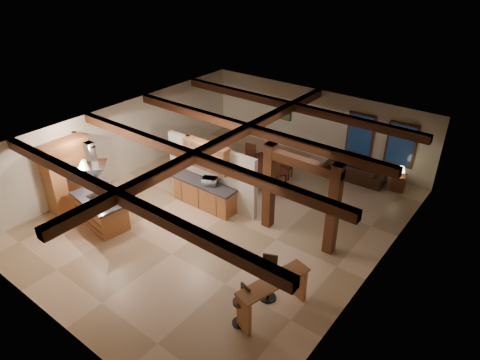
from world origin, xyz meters
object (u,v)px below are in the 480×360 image
Objects in this scene: sofa at (355,171)px; dining_table at (262,173)px; kitchen_island at (101,211)px; bar_counter at (273,291)px.

dining_table is at bearing 39.12° from sofa.
bar_counter is at bearing 1.56° from kitchen_island.
kitchen_island is 9.42m from sofa.
sofa is at bearing 56.37° from kitchen_island.
sofa is 1.13× the size of bar_counter.
bar_counter is (4.04, -5.26, 0.35)m from dining_table.
sofa is 7.79m from bar_counter.
kitchen_island reaches higher than sofa.
dining_table is at bearing 65.31° from kitchen_island.
sofa is at bearing 99.75° from bar_counter.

